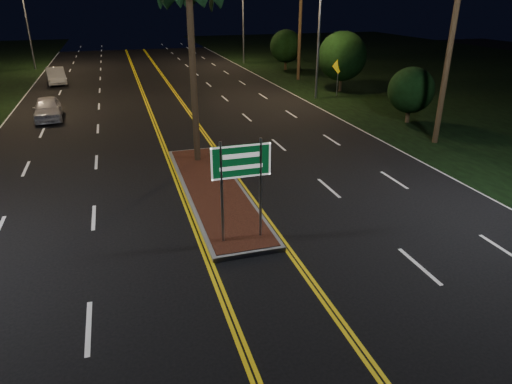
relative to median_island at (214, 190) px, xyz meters
name	(u,v)px	position (x,y,z in m)	size (l,w,h in m)	color
ground	(271,294)	(0.00, -7.00, -0.08)	(120.00, 120.00, 0.00)	black
grass_right	(493,79)	(30.00, 18.00, -0.08)	(40.00, 110.00, 0.01)	black
median_island	(214,190)	(0.00, 0.00, 0.00)	(2.25, 10.25, 0.17)	gray
highway_sign	(241,171)	(0.00, -4.20, 2.32)	(1.80, 0.08, 3.20)	gray
streetlight_left_far	(29,11)	(-10.61, 37.00, 5.57)	(1.91, 0.44, 9.00)	gray
streetlight_right_mid	(315,18)	(10.61, 15.00, 5.57)	(1.91, 0.44, 9.00)	gray
streetlight_right_far	(240,10)	(10.61, 35.00, 5.57)	(1.91, 0.44, 9.00)	gray
shrub_near	(411,90)	(13.50, 7.00, 1.86)	(2.70, 2.70, 3.30)	#382819
shrub_mid	(342,56)	(14.00, 17.00, 2.64)	(3.78, 3.78, 4.62)	#382819
shrub_far	(286,46)	(13.80, 29.00, 2.25)	(3.24, 3.24, 3.96)	#382819
car_near	(47,107)	(-7.42, 14.20, 0.70)	(2.02, 4.70, 1.57)	silver
car_far	(56,74)	(-8.07, 27.25, 0.71)	(2.05, 4.78, 1.59)	silver
warning_sign	(338,71)	(13.00, 15.56, 1.79)	(1.16, 0.32, 2.83)	gray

